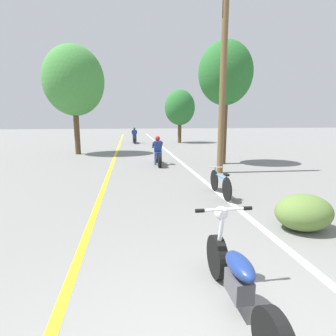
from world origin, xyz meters
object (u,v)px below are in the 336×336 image
roadside_tree_left (74,81)px  motorcycle_rider_far (135,137)px  motorcycle_foreground (237,279)px  bicycle_parked (220,184)px  roadside_tree_right_far (180,108)px  roadside_tree_right_near (225,74)px  motorcycle_rider_lead (158,154)px  utility_pole (223,78)px

roadside_tree_left → motorcycle_rider_far: size_ratio=2.97×
motorcycle_foreground → bicycle_parked: (1.36, 4.35, -0.05)m
roadside_tree_right_far → roadside_tree_left: roadside_tree_left is taller
roadside_tree_right_near → motorcycle_foreground: roadside_tree_right_near is taller
motorcycle_rider_lead → bicycle_parked: 5.42m
roadside_tree_right_far → motorcycle_foreground: roadside_tree_right_far is taller
bicycle_parked → motorcycle_rider_far: bearing=96.7°
roadside_tree_left → bicycle_parked: bearing=-60.3°
motorcycle_rider_lead → motorcycle_foreground: bearing=-91.1°
roadside_tree_right_near → roadside_tree_right_far: 11.62m
roadside_tree_right_far → motorcycle_foreground: bearing=-99.3°
motorcycle_foreground → motorcycle_rider_far: 21.28m
roadside_tree_right_far → roadside_tree_right_near: bearing=-90.7°
roadside_tree_left → motorcycle_rider_lead: 7.40m
motorcycle_rider_lead → motorcycle_rider_far: size_ratio=0.94×
roadside_tree_right_far → motorcycle_rider_far: 4.83m
utility_pole → motorcycle_foreground: (-2.43, -7.41, -3.25)m
bicycle_parked → roadside_tree_right_far: bearing=82.9°
roadside_tree_right_far → motorcycle_rider_far: (-4.07, 0.23, -2.60)m
roadside_tree_right_far → motorcycle_rider_far: size_ratio=2.19×
roadside_tree_left → motorcycle_rider_lead: bearing=-45.7°
roadside_tree_right_near → bicycle_parked: size_ratio=3.37×
utility_pole → roadside_tree_right_far: bearing=85.8°
utility_pole → roadside_tree_right_far: (1.00, 13.63, -0.52)m
roadside_tree_left → motorcycle_rider_lead: size_ratio=3.16×
utility_pole → roadside_tree_left: size_ratio=1.12×
roadside_tree_right_near → utility_pole: bearing=-112.5°
motorcycle_rider_far → bicycle_parked: motorcycle_rider_far is taller
roadside_tree_right_far → roadside_tree_left: size_ratio=0.74×
roadside_tree_left → bicycle_parked: 12.00m
bicycle_parked → roadside_tree_left: bearing=119.7°
motorcycle_foreground → roadside_tree_left: bearing=106.7°
roadside_tree_left → motorcycle_foreground: size_ratio=3.20×
roadside_tree_left → motorcycle_rider_far: roadside_tree_left is taller
motorcycle_rider_far → motorcycle_foreground: bearing=-88.3°
motorcycle_rider_lead → utility_pole: bearing=-44.9°
motorcycle_foreground → bicycle_parked: 4.56m
roadside_tree_right_near → roadside_tree_left: size_ratio=0.88×
motorcycle_rider_lead → motorcycle_rider_far: motorcycle_rider_far is taller
roadside_tree_right_near → roadside_tree_right_far: roadside_tree_right_near is taller
utility_pole → bicycle_parked: 4.62m
utility_pole → bicycle_parked: utility_pole is taller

